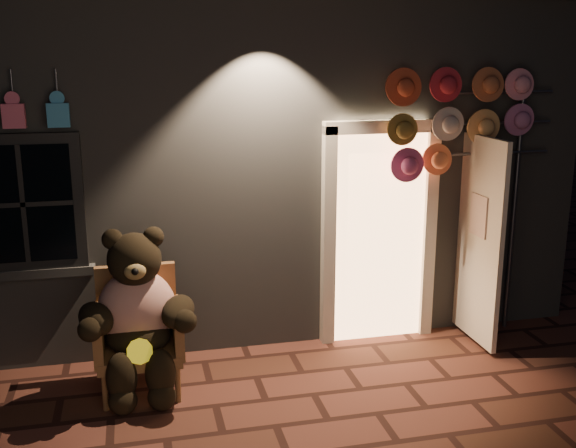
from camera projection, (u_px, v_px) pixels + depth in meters
name	position (u px, v px, depth m)	size (l,w,h in m)	color
ground	(276.00, 426.00, 5.21)	(60.00, 60.00, 0.00)	brown
shop_building	(210.00, 140.00, 8.55)	(7.30, 5.95, 3.51)	slate
wicker_armchair	(138.00, 330.00, 5.72)	(0.72, 0.65, 1.03)	brown
teddy_bear	(138.00, 314.00, 5.54)	(1.04, 0.80, 1.43)	#AF2D12
hat_rack	(459.00, 121.00, 6.33)	(1.73, 0.22, 2.66)	#59595E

